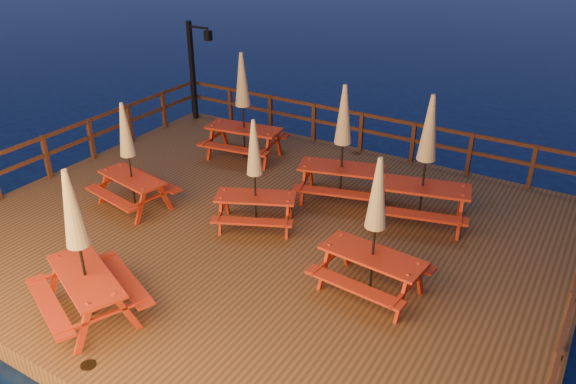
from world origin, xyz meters
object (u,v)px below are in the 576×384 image
picnic_table_0 (343,142)px  picnic_table_1 (255,173)px  picnic_table_2 (79,244)px  lamp_post (196,62)px

picnic_table_0 → picnic_table_1: size_ratio=1.15×
picnic_table_1 → picnic_table_2: bearing=-125.7°
lamp_post → picnic_table_2: lamp_post is taller
picnic_table_1 → picnic_table_0: bearing=38.8°
lamp_post → picnic_table_2: 9.49m
lamp_post → picnic_table_2: (4.54, -8.32, -0.43)m
picnic_table_2 → picnic_table_1: bearing=102.6°
picnic_table_1 → picnic_table_2: 3.85m
picnic_table_0 → picnic_table_1: (-0.97, -2.00, -0.18)m
picnic_table_0 → picnic_table_2: 6.01m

